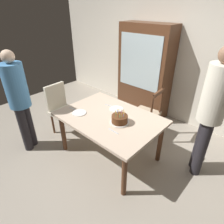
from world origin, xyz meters
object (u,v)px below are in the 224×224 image
object	(u,v)px
person_celebrant	(19,98)
plate_far_side	(116,109)
person_guest	(212,109)
dining_table	(110,121)
plate_near_celebrant	(79,113)
chair_upholstered	(61,107)
china_cabinet	(145,72)
birthday_cake	(120,119)
chair_spindle_back	(147,114)

from	to	relation	value
person_celebrant	plate_far_side	bearing A→B (deg)	43.35
person_guest	dining_table	bearing A→B (deg)	-151.61
person_guest	person_celebrant	bearing A→B (deg)	-148.67
dining_table	plate_near_celebrant	world-z (taller)	plate_near_celebrant
plate_near_celebrant	dining_table	bearing A→B (deg)	29.94
chair_upholstered	china_cabinet	world-z (taller)	china_cabinet
dining_table	plate_far_side	distance (m)	0.27
person_celebrant	china_cabinet	xyz separation A→B (m)	(0.71, 2.35, 0.00)
china_cabinet	chair_upholstered	bearing A→B (deg)	-112.47
dining_table	person_celebrant	distance (m)	1.44
plate_far_side	person_celebrant	world-z (taller)	person_celebrant
birthday_cake	chair_spindle_back	world-z (taller)	chair_spindle_back
birthday_cake	plate_far_side	distance (m)	0.40
china_cabinet	chair_spindle_back	bearing A→B (deg)	-50.98
chair_spindle_back	china_cabinet	bearing A→B (deg)	129.02
chair_spindle_back	chair_upholstered	world-z (taller)	same
chair_upholstered	person_celebrant	bearing A→B (deg)	-91.80
chair_upholstered	china_cabinet	xyz separation A→B (m)	(0.69, 1.68, 0.42)
chair_upholstered	person_guest	size ratio (longest dim) A/B	0.52
china_cabinet	dining_table	bearing A→B (deg)	-73.82
plate_near_celebrant	chair_spindle_back	xyz separation A→B (m)	(0.53, 1.09, -0.28)
plate_far_side	china_cabinet	size ratio (longest dim) A/B	0.12
chair_spindle_back	person_guest	world-z (taller)	person_guest
birthday_cake	person_celebrant	world-z (taller)	person_celebrant
plate_far_side	person_guest	distance (m)	1.35
person_celebrant	birthday_cake	bearing A→B (deg)	29.02
birthday_cake	china_cabinet	size ratio (longest dim) A/B	0.15
plate_far_side	birthday_cake	bearing A→B (deg)	-41.90
dining_table	birthday_cake	distance (m)	0.26
plate_far_side	person_guest	bearing A→B (deg)	17.55
birthday_cake	dining_table	bearing A→B (deg)	173.97
person_celebrant	person_guest	world-z (taller)	person_guest
birthday_cake	chair_spindle_back	distance (m)	0.95
chair_upholstered	person_guest	world-z (taller)	person_guest
dining_table	person_guest	bearing A→B (deg)	28.39
birthday_cake	chair_upholstered	xyz separation A→B (m)	(-1.36, -0.10, -0.26)
plate_near_celebrant	person_guest	bearing A→B (deg)	28.80
dining_table	birthday_cake	xyz separation A→B (m)	(0.22, -0.02, 0.14)
plate_near_celebrant	chair_spindle_back	size ratio (longest dim) A/B	0.23
plate_near_celebrant	plate_far_side	size ratio (longest dim) A/B	1.00
plate_far_side	china_cabinet	world-z (taller)	china_cabinet
birthday_cake	china_cabinet	bearing A→B (deg)	112.94
chair_spindle_back	chair_upholstered	bearing A→B (deg)	-142.36
dining_table	person_celebrant	xyz separation A→B (m)	(-1.17, -0.79, 0.30)
plate_far_side	chair_spindle_back	bearing A→B (deg)	72.60
birthday_cake	china_cabinet	world-z (taller)	china_cabinet
birthday_cake	chair_spindle_back	bearing A→B (deg)	96.48
chair_spindle_back	china_cabinet	distance (m)	1.03
plate_near_celebrant	person_celebrant	bearing A→B (deg)	-143.73
person_guest	plate_near_celebrant	bearing A→B (deg)	-151.20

